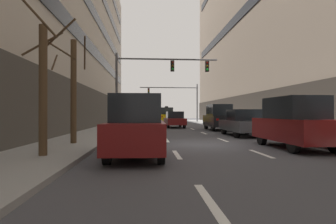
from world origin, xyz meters
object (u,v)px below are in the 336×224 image
Objects in this scene: pedestrian_0 at (300,119)px; traffic_signal_0 at (153,75)px; street_tree_0 at (73,88)px; pedestrian_1 at (265,119)px; taxi_driving_2 at (167,116)px; car_parked_1 at (294,123)px; traffic_signal_1 at (179,96)px; car_parked_2 at (242,123)px; street_tree_2 at (43,85)px; car_driving_0 at (174,120)px; car_driving_1 at (137,127)px; car_parked_3 at (219,117)px.

traffic_signal_0 is at bearing 152.83° from pedestrian_0.
pedestrian_1 is at bearing 27.92° from street_tree_0.
taxi_driving_2 is 26.75m from car_parked_1.
car_parked_2 is at bearing -86.82° from traffic_signal_1.
street_tree_0 is (-7.88, -28.60, -1.53)m from traffic_signal_1.
traffic_signal_0 is 19.99m from traffic_signal_1.
street_tree_0 is 3.43m from street_tree_2.
car_driving_0 is 7.12m from traffic_signal_0.
traffic_signal_1 is at bearing 77.76° from traffic_signal_0.
pedestrian_0 is (7.00, -20.78, -0.02)m from taxi_driving_2.
taxi_driving_2 is at bearing 108.61° from pedestrian_0.
car_driving_1 is (-2.99, -17.91, 0.22)m from car_driving_0.
car_driving_0 is 5.46m from car_parked_3.
pedestrian_1 is (8.33, 9.07, 0.03)m from car_driving_1.
car_parked_1 is at bearing -105.39° from pedestrian_1.
pedestrian_0 is (3.59, -6.11, -0.01)m from car_parked_3.
car_parked_2 is (6.31, 7.86, -0.18)m from car_driving_1.
car_parked_1 is (3.33, -16.17, 0.26)m from car_driving_0.
car_parked_3 is at bearing -76.91° from taxi_driving_2.
taxi_driving_2 is at bearing 78.58° from street_tree_2.
pedestrian_1 is (2.02, -4.53, -0.05)m from car_parked_3.
car_parked_1 is at bearing -61.97° from traffic_signal_0.
taxi_driving_2 reaches higher than car_parked_1.
car_parked_1 is 9.49m from street_tree_2.
taxi_driving_2 is at bearing 105.79° from pedestrian_1.
car_parked_2 is at bearing -37.85° from traffic_signal_0.
pedestrian_0 reaches higher than car_parked_2.
car_parked_2 is at bearing 90.00° from car_parked_1.
street_tree_2 is at bearing -173.99° from car_driving_1.
street_tree_0 reaches higher than car_driving_0.
street_tree_2 reaches higher than street_tree_0.
pedestrian_0 is (4.91, -24.23, -2.98)m from traffic_signal_1.
taxi_driving_2 is 1.02× the size of car_parked_2.
street_tree_0 is at bearing -111.68° from car_driving_0.
car_parked_1 is at bearing -90.00° from car_parked_2.
traffic_signal_0 is at bearing 142.15° from car_parked_2.
taxi_driving_2 is 0.53× the size of traffic_signal_1.
car_driving_1 is at bearing -98.94° from traffic_signal_1.
car_parked_3 is (3.41, -14.67, -0.01)m from taxi_driving_2.
pedestrian_1 is (5.35, -8.84, 0.25)m from car_driving_0.
car_driving_0 is 0.96× the size of car_parked_3.
pedestrian_0 is (3.59, 5.75, 0.02)m from car_parked_1.
car_parked_3 reaches higher than car_driving_1.
traffic_signal_1 reaches higher than car_driving_0.
street_tree_2 is (-5.85, -18.21, 1.53)m from car_driving_0.
car_driving_0 is 19.19m from street_tree_2.
traffic_signal_0 is (-2.23, -5.73, 3.59)m from car_driving_0.
car_driving_1 is 2.61× the size of pedestrian_0.
car_driving_0 is at bearing 101.63° from car_parked_1.
traffic_signal_1 is (-1.32, 18.12, 2.97)m from car_parked_3.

